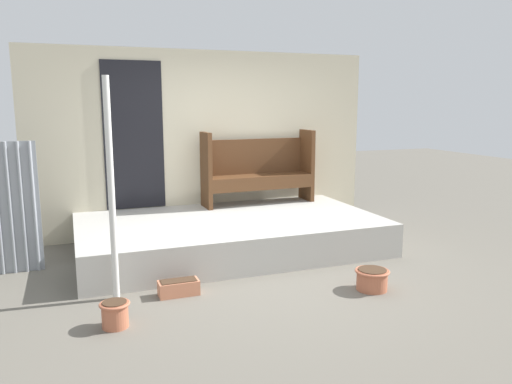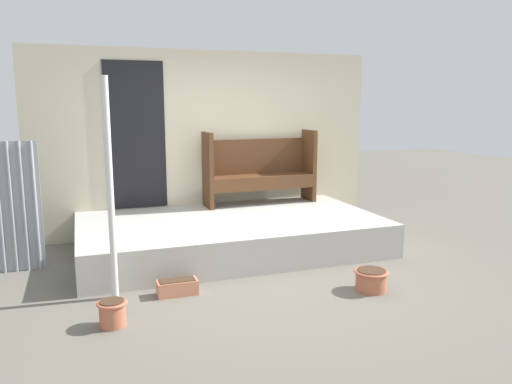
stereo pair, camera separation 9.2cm
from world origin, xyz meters
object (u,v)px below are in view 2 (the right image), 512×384
Objects in this scene: bench at (259,167)px; planter_box_rect at (177,287)px; flower_pot_middle at (371,279)px; support_post at (110,191)px; flower_pot_left at (112,312)px.

bench reaches higher than planter_box_rect.
flower_pot_middle is (0.24, -2.63, -0.83)m from bench.
planter_box_rect is (0.58, -0.12, -0.98)m from support_post.
flower_pot_left is at bearing -132.86° from bench.
flower_pot_left reaches higher than flower_pot_middle.
support_post reaches higher than flower_pot_middle.
support_post is 2.71m from flower_pot_middle.
flower_pot_left is at bearing -96.09° from support_post.
bench is 2.78m from planter_box_rect.
planter_box_rect is (-1.62, -2.08, -0.87)m from bench.
flower_pot_middle is at bearing -86.41° from bench.
flower_pot_middle is at bearing -15.23° from support_post.
planter_box_rect is at bearing -11.37° from support_post.
flower_pot_middle reaches higher than planter_box_rect.
bench is 3.55m from flower_pot_left.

